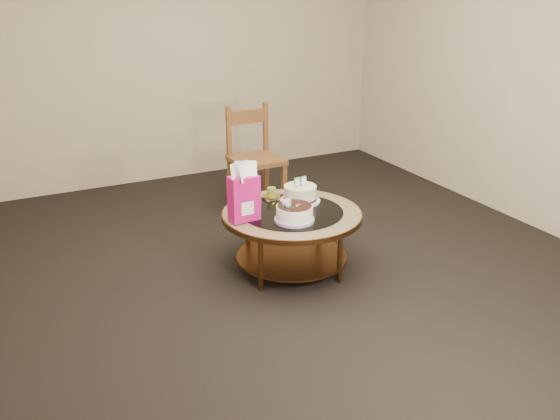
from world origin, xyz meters
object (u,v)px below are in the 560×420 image
cream_cake (300,194)px  gift_bag (244,192)px  decorated_cake (294,214)px  dining_chair (255,158)px  coffee_table (292,221)px

cream_cake → gift_bag: gift_bag is taller
decorated_cake → dining_chair: 1.51m
cream_cake → dining_chair: bearing=78.6°
coffee_table → cream_cake: 0.25m
decorated_cake → cream_cake: (0.22, 0.32, 0.01)m
decorated_cake → gift_bag: bearing=149.1°
coffee_table → dining_chair: (0.29, 1.29, 0.10)m
cream_cake → gift_bag: size_ratio=0.74×
coffee_table → decorated_cake: (-0.07, -0.17, 0.13)m
coffee_table → dining_chair: dining_chair is taller
coffee_table → cream_cake: cream_cake is taller
decorated_cake → dining_chair: dining_chair is taller
gift_bag → dining_chair: size_ratio=0.44×
decorated_cake → gift_bag: 0.38m
cream_cake → coffee_table: bearing=-138.4°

